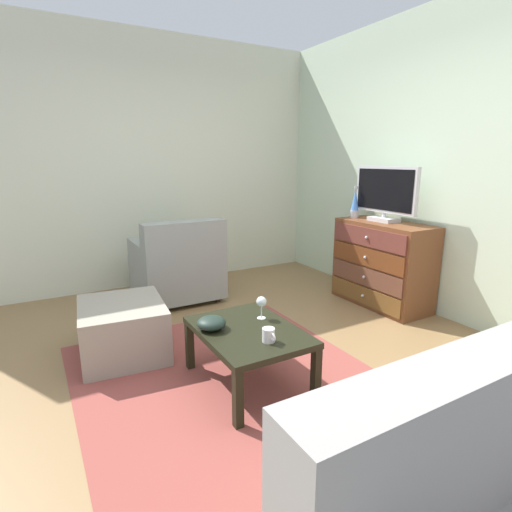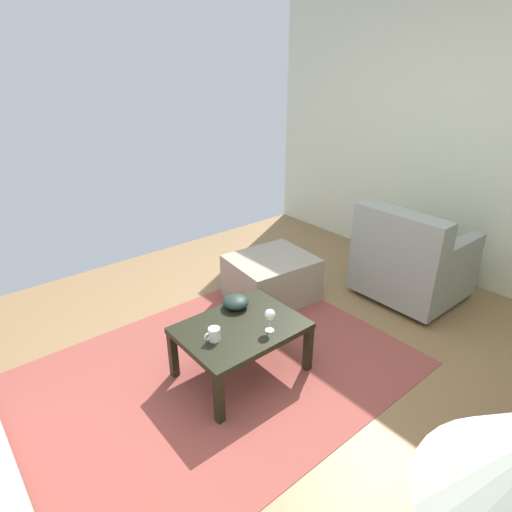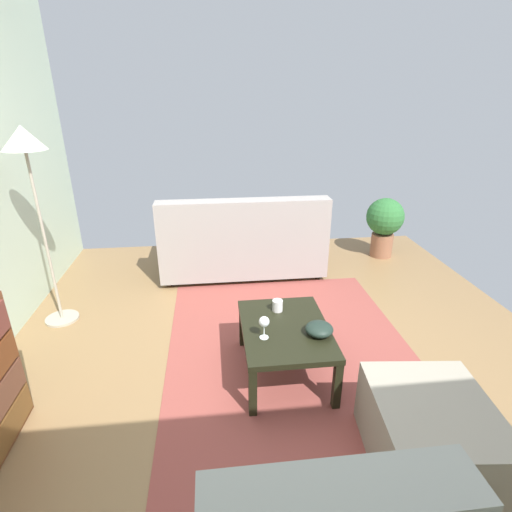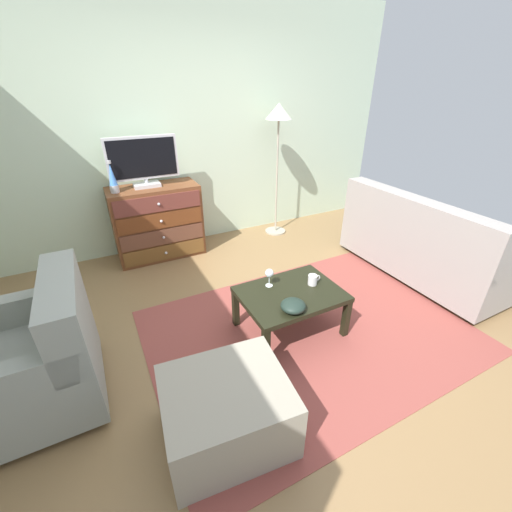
{
  "view_description": "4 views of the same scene",
  "coord_description": "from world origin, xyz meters",
  "px_view_note": "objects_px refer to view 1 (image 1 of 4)",
  "views": [
    {
      "loc": [
        2.16,
        -1.24,
        1.45
      ],
      "look_at": [
        0.03,
        -0.02,
        0.85
      ],
      "focal_mm": 28.03,
      "sensor_mm": 36.0,
      "label": 1
    },
    {
      "loc": [
        1.48,
        1.76,
        1.97
      ],
      "look_at": [
        -0.11,
        -0.14,
        0.82
      ],
      "focal_mm": 29.78,
      "sensor_mm": 36.0,
      "label": 2
    },
    {
      "loc": [
        -2.21,
        0.37,
        1.88
      ],
      "look_at": [
        0.09,
        0.1,
        0.91
      ],
      "focal_mm": 27.69,
      "sensor_mm": 36.0,
      "label": 3
    },
    {
      "loc": [
        -1.18,
        -1.9,
        1.88
      ],
      "look_at": [
        -0.2,
        0.01,
        0.73
      ],
      "focal_mm": 22.93,
      "sensor_mm": 36.0,
      "label": 4
    }
  ],
  "objects_px": {
    "dresser": "(382,264)",
    "tv": "(385,193)",
    "wine_glass": "(261,302)",
    "mug": "(269,335)",
    "lava_lamp": "(355,204)",
    "ottoman": "(123,329)",
    "coffee_table": "(248,336)",
    "bowl_decorative": "(211,323)",
    "armchair": "(177,267)"
  },
  "relations": [
    {
      "from": "coffee_table",
      "to": "mug",
      "type": "bearing_deg",
      "value": 4.57
    },
    {
      "from": "lava_lamp",
      "to": "ottoman",
      "type": "xyz_separation_m",
      "value": [
        0.2,
        -2.46,
        -0.79
      ]
    },
    {
      "from": "dresser",
      "to": "tv",
      "type": "xyz_separation_m",
      "value": [
        -0.05,
        0.02,
        0.7
      ]
    },
    {
      "from": "wine_glass",
      "to": "mug",
      "type": "distance_m",
      "value": 0.37
    },
    {
      "from": "coffee_table",
      "to": "armchair",
      "type": "height_order",
      "value": "armchair"
    },
    {
      "from": "lava_lamp",
      "to": "coffee_table",
      "type": "distance_m",
      "value": 2.21
    },
    {
      "from": "dresser",
      "to": "tv",
      "type": "distance_m",
      "value": 0.71
    },
    {
      "from": "wine_glass",
      "to": "mug",
      "type": "relative_size",
      "value": 1.38
    },
    {
      "from": "armchair",
      "to": "ottoman",
      "type": "xyz_separation_m",
      "value": [
        0.97,
        -0.76,
        -0.15
      ]
    },
    {
      "from": "mug",
      "to": "wine_glass",
      "type": "bearing_deg",
      "value": 156.54
    },
    {
      "from": "bowl_decorative",
      "to": "ottoman",
      "type": "bearing_deg",
      "value": -149.41
    },
    {
      "from": "bowl_decorative",
      "to": "ottoman",
      "type": "distance_m",
      "value": 0.86
    },
    {
      "from": "lava_lamp",
      "to": "ottoman",
      "type": "height_order",
      "value": "lava_lamp"
    },
    {
      "from": "coffee_table",
      "to": "mug",
      "type": "distance_m",
      "value": 0.24
    },
    {
      "from": "lava_lamp",
      "to": "armchair",
      "type": "height_order",
      "value": "lava_lamp"
    },
    {
      "from": "coffee_table",
      "to": "armchair",
      "type": "bearing_deg",
      "value": 175.64
    },
    {
      "from": "wine_glass",
      "to": "mug",
      "type": "xyz_separation_m",
      "value": [
        0.33,
        -0.14,
        -0.07
      ]
    },
    {
      "from": "mug",
      "to": "ottoman",
      "type": "distance_m",
      "value": 1.25
    },
    {
      "from": "wine_glass",
      "to": "dresser",
      "type": "bearing_deg",
      "value": 107.18
    },
    {
      "from": "tv",
      "to": "ottoman",
      "type": "distance_m",
      "value": 2.7
    },
    {
      "from": "lava_lamp",
      "to": "ottoman",
      "type": "distance_m",
      "value": 2.6
    },
    {
      "from": "lava_lamp",
      "to": "coffee_table",
      "type": "relative_size",
      "value": 0.41
    },
    {
      "from": "dresser",
      "to": "lava_lamp",
      "type": "relative_size",
      "value": 2.97
    },
    {
      "from": "wine_glass",
      "to": "lava_lamp",
      "type": "bearing_deg",
      "value": 118.81
    },
    {
      "from": "tv",
      "to": "armchair",
      "type": "bearing_deg",
      "value": -121.93
    },
    {
      "from": "dresser",
      "to": "ottoman",
      "type": "distance_m",
      "value": 2.52
    },
    {
      "from": "ottoman",
      "to": "dresser",
      "type": "bearing_deg",
      "value": 85.77
    },
    {
      "from": "tv",
      "to": "lava_lamp",
      "type": "height_order",
      "value": "tv"
    },
    {
      "from": "mug",
      "to": "bowl_decorative",
      "type": "height_order",
      "value": "mug"
    },
    {
      "from": "lava_lamp",
      "to": "tv",
      "type": "bearing_deg",
      "value": 11.21
    },
    {
      "from": "wine_glass",
      "to": "armchair",
      "type": "height_order",
      "value": "armchair"
    },
    {
      "from": "dresser",
      "to": "lava_lamp",
      "type": "height_order",
      "value": "lava_lamp"
    },
    {
      "from": "wine_glass",
      "to": "ottoman",
      "type": "distance_m",
      "value": 1.11
    },
    {
      "from": "mug",
      "to": "armchair",
      "type": "distance_m",
      "value": 2.02
    },
    {
      "from": "lava_lamp",
      "to": "mug",
      "type": "relative_size",
      "value": 2.89
    },
    {
      "from": "bowl_decorative",
      "to": "mug",
      "type": "bearing_deg",
      "value": 33.4
    },
    {
      "from": "tv",
      "to": "wine_glass",
      "type": "height_order",
      "value": "tv"
    },
    {
      "from": "coffee_table",
      "to": "wine_glass",
      "type": "distance_m",
      "value": 0.26
    },
    {
      "from": "coffee_table",
      "to": "wine_glass",
      "type": "bearing_deg",
      "value": 123.94
    },
    {
      "from": "dresser",
      "to": "wine_glass",
      "type": "bearing_deg",
      "value": -72.82
    },
    {
      "from": "coffee_table",
      "to": "bowl_decorative",
      "type": "xyz_separation_m",
      "value": [
        -0.11,
        -0.21,
        0.09
      ]
    },
    {
      "from": "wine_glass",
      "to": "armchair",
      "type": "relative_size",
      "value": 0.18
    },
    {
      "from": "tv",
      "to": "armchair",
      "type": "relative_size",
      "value": 0.85
    },
    {
      "from": "bowl_decorative",
      "to": "coffee_table",
      "type": "bearing_deg",
      "value": 60.84
    },
    {
      "from": "dresser",
      "to": "lava_lamp",
      "type": "distance_m",
      "value": 0.69
    },
    {
      "from": "coffee_table",
      "to": "ottoman",
      "type": "distance_m",
      "value": 1.05
    },
    {
      "from": "lava_lamp",
      "to": "ottoman",
      "type": "relative_size",
      "value": 0.47
    },
    {
      "from": "armchair",
      "to": "dresser",
      "type": "bearing_deg",
      "value": 56.55
    },
    {
      "from": "dresser",
      "to": "armchair",
      "type": "distance_m",
      "value": 2.09
    },
    {
      "from": "dresser",
      "to": "mug",
      "type": "distance_m",
      "value": 2.05
    }
  ]
}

